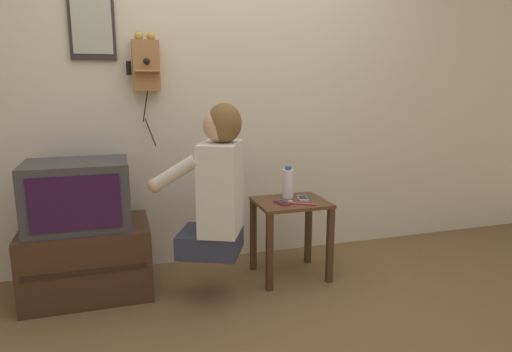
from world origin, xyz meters
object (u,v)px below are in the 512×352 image
(framed_picture, at_px, (91,16))
(cell_phone_held, at_px, (282,203))
(toothbrush, at_px, (300,203))
(person, at_px, (216,184))
(television, at_px, (78,195))
(cell_phone_spare, at_px, (303,198))
(water_bottle, at_px, (288,183))
(wall_phone_antique, at_px, (146,64))

(framed_picture, relative_size, cell_phone_held, 4.11)
(toothbrush, bearing_deg, framed_picture, 98.29)
(framed_picture, distance_m, toothbrush, 1.80)
(person, distance_m, television, 0.85)
(cell_phone_held, height_order, cell_phone_spare, same)
(television, relative_size, toothbrush, 3.74)
(water_bottle, distance_m, toothbrush, 0.22)
(wall_phone_antique, height_order, toothbrush, wall_phone_antique)
(wall_phone_antique, xyz_separation_m, water_bottle, (0.90, -0.32, -0.80))
(television, xyz_separation_m, framed_picture, (0.14, 0.35, 1.08))
(framed_picture, relative_size, water_bottle, 2.53)
(wall_phone_antique, xyz_separation_m, framed_picture, (-0.32, 0.04, 0.30))
(cell_phone_spare, xyz_separation_m, toothbrush, (-0.07, -0.12, 0.00))
(water_bottle, bearing_deg, cell_phone_held, -124.06)
(cell_phone_spare, bearing_deg, water_bottle, 150.31)
(cell_phone_held, bearing_deg, television, 160.20)
(person, relative_size, toothbrush, 5.68)
(wall_phone_antique, height_order, water_bottle, wall_phone_antique)
(cell_phone_held, height_order, water_bottle, water_bottle)
(toothbrush, bearing_deg, water_bottle, 36.33)
(person, height_order, cell_phone_spare, person)
(television, relative_size, water_bottle, 2.74)
(person, relative_size, framed_picture, 1.65)
(wall_phone_antique, height_order, cell_phone_spare, wall_phone_antique)
(wall_phone_antique, relative_size, cell_phone_held, 5.61)
(person, relative_size, cell_phone_spare, 6.83)
(television, xyz_separation_m, cell_phone_held, (1.26, -0.16, -0.11))
(wall_phone_antique, height_order, cell_phone_held, wall_phone_antique)
(person, bearing_deg, television, 94.97)
(person, xyz_separation_m, cell_phone_held, (0.47, 0.13, -0.18))
(framed_picture, height_order, cell_phone_held, framed_picture)
(television, xyz_separation_m, wall_phone_antique, (0.46, 0.31, 0.78))
(cell_phone_held, relative_size, cell_phone_spare, 1.01)
(wall_phone_antique, bearing_deg, cell_phone_spare, -22.00)
(person, distance_m, wall_phone_antique, 0.98)
(framed_picture, xyz_separation_m, water_bottle, (1.22, -0.37, -1.10))
(cell_phone_held, bearing_deg, water_bottle, 43.22)
(water_bottle, bearing_deg, television, 179.38)
(cell_phone_spare, bearing_deg, cell_phone_held, -147.26)
(wall_phone_antique, relative_size, toothbrush, 4.70)
(person, xyz_separation_m, wall_phone_antique, (-0.33, 0.60, 0.71))
(cell_phone_held, xyz_separation_m, water_bottle, (0.10, 0.14, 0.10))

